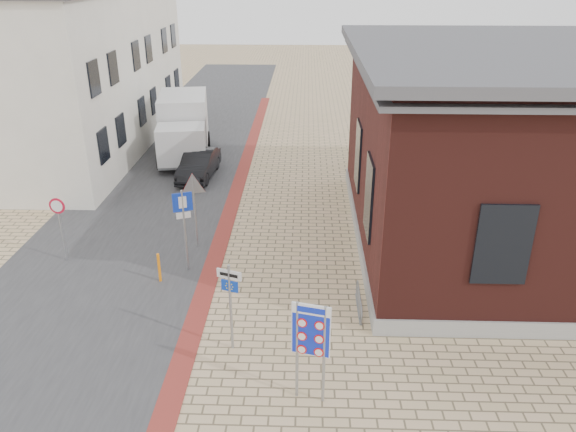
% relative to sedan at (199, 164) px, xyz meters
% --- Properties ---
extents(ground, '(120.00, 120.00, 0.00)m').
position_rel_sedan_xyz_m(ground, '(3.95, -13.07, -0.63)').
color(ground, tan).
rests_on(ground, ground).
extents(road_strip, '(7.00, 60.00, 0.02)m').
position_rel_sedan_xyz_m(road_strip, '(-1.55, 1.93, -0.62)').
color(road_strip, '#38383A').
rests_on(road_strip, ground).
extents(curb_strip, '(0.60, 40.00, 0.02)m').
position_rel_sedan_xyz_m(curb_strip, '(1.95, -3.07, -0.61)').
color(curb_strip, maroon).
rests_on(curb_strip, ground).
extents(brick_building, '(13.00, 13.00, 6.80)m').
position_rel_sedan_xyz_m(brick_building, '(12.94, -6.07, 2.86)').
color(brick_building, gray).
rests_on(brick_building, ground).
extents(townhouse_near, '(7.40, 6.40, 8.30)m').
position_rel_sedan_xyz_m(townhouse_near, '(-7.05, -1.07, 3.54)').
color(townhouse_near, white).
rests_on(townhouse_near, ground).
extents(townhouse_mid, '(7.40, 6.40, 9.10)m').
position_rel_sedan_xyz_m(townhouse_mid, '(-7.05, 4.93, 3.94)').
color(townhouse_mid, white).
rests_on(townhouse_mid, ground).
extents(townhouse_far, '(7.40, 6.40, 8.30)m').
position_rel_sedan_xyz_m(townhouse_far, '(-7.05, 10.93, 3.54)').
color(townhouse_far, white).
rests_on(townhouse_far, ground).
extents(bike_rack, '(0.08, 1.80, 0.60)m').
position_rel_sedan_xyz_m(bike_rack, '(6.60, -10.87, -0.37)').
color(bike_rack, slate).
rests_on(bike_rack, ground).
extents(sedan, '(1.58, 3.89, 1.26)m').
position_rel_sedan_xyz_m(sedan, '(0.00, 0.00, 0.00)').
color(sedan, black).
rests_on(sedan, ground).
extents(box_truck, '(3.19, 6.14, 3.06)m').
position_rel_sedan_xyz_m(box_truck, '(-1.27, 3.04, 0.95)').
color(box_truck, slate).
rests_on(box_truck, ground).
extents(border_sign, '(0.86, 0.26, 2.56)m').
position_rel_sedan_xyz_m(border_sign, '(5.16, -14.57, 1.20)').
color(border_sign, gray).
rests_on(border_sign, ground).
extents(essen_sign, '(0.64, 0.26, 2.48)m').
position_rel_sedan_xyz_m(essen_sign, '(3.15, -12.77, 1.01)').
color(essen_sign, gray).
rests_on(essen_sign, ground).
extents(parking_sign, '(0.59, 0.27, 2.82)m').
position_rel_sedan_xyz_m(parking_sign, '(1.18, -8.75, 1.32)').
color(parking_sign, gray).
rests_on(parking_sign, ground).
extents(yield_sign, '(0.94, 0.31, 2.71)m').
position_rel_sedan_xyz_m(yield_sign, '(1.18, -7.07, 1.45)').
color(yield_sign, gray).
rests_on(yield_sign, ground).
extents(speed_sign, '(0.54, 0.09, 2.29)m').
position_rel_sedan_xyz_m(speed_sign, '(-3.05, -8.24, 0.90)').
color(speed_sign, gray).
rests_on(speed_sign, ground).
extents(bollard, '(0.11, 0.11, 0.98)m').
position_rel_sedan_xyz_m(bollard, '(0.45, -9.50, -0.14)').
color(bollard, orange).
rests_on(bollard, ground).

